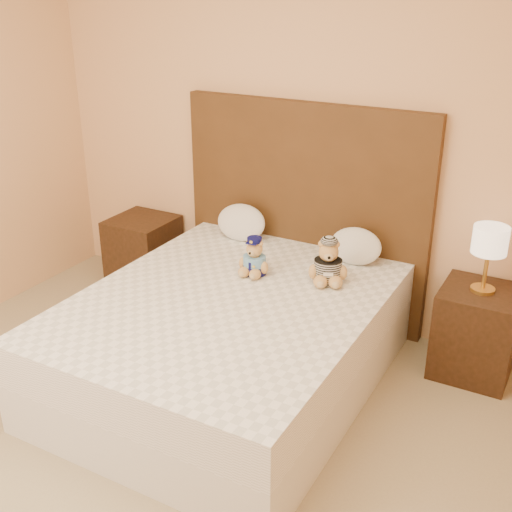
{
  "coord_description": "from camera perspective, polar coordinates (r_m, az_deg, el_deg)",
  "views": [
    {
      "loc": [
        1.71,
        -1.56,
        2.23
      ],
      "look_at": [
        0.05,
        1.45,
        0.73
      ],
      "focal_mm": 45.0,
      "sensor_mm": 36.0,
      "label": 1
    }
  ],
  "objects": [
    {
      "name": "pillow_right",
      "position": [
        4.11,
        8.84,
        1.02
      ],
      "size": [
        0.34,
        0.22,
        0.24
      ],
      "primitive_type": "ellipsoid",
      "color": "white",
      "rests_on": "bed"
    },
    {
      "name": "teddy_police",
      "position": [
        3.9,
        -0.14,
        -0.01
      ],
      "size": [
        0.21,
        0.2,
        0.24
      ],
      "primitive_type": null,
      "rotation": [
        0.0,
        0.0,
        0.04
      ],
      "color": "#BA7D48",
      "rests_on": "bed"
    },
    {
      "name": "nightstand_right",
      "position": [
        4.09,
        18.96,
        -6.38
      ],
      "size": [
        0.45,
        0.45,
        0.55
      ],
      "primitive_type": "cube",
      "color": "#3B2012",
      "rests_on": "ground"
    },
    {
      "name": "bed",
      "position": [
        3.79,
        -2.44,
        -7.48
      ],
      "size": [
        1.6,
        2.0,
        0.55
      ],
      "color": "white",
      "rests_on": "ground"
    },
    {
      "name": "nightstand_left",
      "position": [
        5.03,
        -9.95,
        0.32
      ],
      "size": [
        0.45,
        0.45,
        0.55
      ],
      "primitive_type": "cube",
      "color": "#3B2012",
      "rests_on": "ground"
    },
    {
      "name": "lamp",
      "position": [
        3.85,
        20.07,
        1.06
      ],
      "size": [
        0.2,
        0.2,
        0.4
      ],
      "color": "gold",
      "rests_on": "nightstand_right"
    },
    {
      "name": "teddy_prisoner",
      "position": [
        3.81,
        6.44,
        -0.47
      ],
      "size": [
        0.32,
        0.31,
        0.27
      ],
      "primitive_type": null,
      "rotation": [
        0.0,
        0.0,
        0.43
      ],
      "color": "#BA7D48",
      "rests_on": "bed"
    },
    {
      "name": "room_walls",
      "position": [
        2.68,
        -11.52,
        14.07
      ],
      "size": [
        4.04,
        4.52,
        2.72
      ],
      "color": "#E6AF7D",
      "rests_on": "ground"
    },
    {
      "name": "pillow_left",
      "position": [
        4.44,
        -1.33,
        3.15
      ],
      "size": [
        0.37,
        0.24,
        0.26
      ],
      "primitive_type": "ellipsoid",
      "color": "white",
      "rests_on": "bed"
    },
    {
      "name": "headboard",
      "position": [
        4.4,
        4.28,
        3.85
      ],
      "size": [
        1.75,
        0.08,
        1.5
      ],
      "primitive_type": "cube",
      "color": "#4C2F16",
      "rests_on": "ground"
    }
  ]
}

